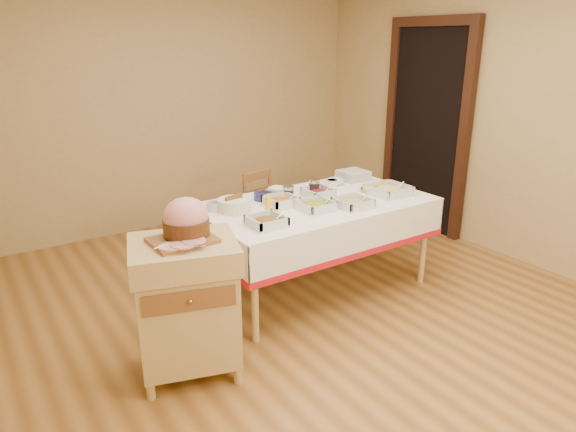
{
  "coord_description": "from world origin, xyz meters",
  "views": [
    {
      "loc": [
        -2.05,
        -2.79,
        1.97
      ],
      "look_at": [
        -0.04,
        0.2,
        0.73
      ],
      "focal_mm": 32.0,
      "sensor_mm": 36.0,
      "label": 1
    }
  ],
  "objects_px": {
    "preserve_jar_right": "(314,187)",
    "brass_platter": "(377,188)",
    "dining_chair": "(267,216)",
    "bread_basket": "(234,205)",
    "plate_stack": "(353,175)",
    "mustard_bottle": "(268,204)",
    "butcher_cart": "(187,300)",
    "ham_on_board": "(186,222)",
    "dining_table": "(316,221)",
    "preserve_jar_left": "(289,194)"
  },
  "relations": [
    {
      "from": "ham_on_board",
      "to": "preserve_jar_right",
      "type": "height_order",
      "value": "ham_on_board"
    },
    {
      "from": "dining_chair",
      "to": "plate_stack",
      "type": "height_order",
      "value": "plate_stack"
    },
    {
      "from": "mustard_bottle",
      "to": "brass_platter",
      "type": "relative_size",
      "value": 0.49
    },
    {
      "from": "mustard_bottle",
      "to": "bread_basket",
      "type": "bearing_deg",
      "value": 133.36
    },
    {
      "from": "dining_table",
      "to": "preserve_jar_right",
      "type": "height_order",
      "value": "preserve_jar_right"
    },
    {
      "from": "preserve_jar_right",
      "to": "brass_platter",
      "type": "relative_size",
      "value": 0.38
    },
    {
      "from": "preserve_jar_left",
      "to": "preserve_jar_right",
      "type": "bearing_deg",
      "value": 3.99
    },
    {
      "from": "mustard_bottle",
      "to": "bread_basket",
      "type": "distance_m",
      "value": 0.26
    },
    {
      "from": "dining_chair",
      "to": "bread_basket",
      "type": "height_order",
      "value": "bread_basket"
    },
    {
      "from": "bread_basket",
      "to": "brass_platter",
      "type": "bearing_deg",
      "value": -8.67
    },
    {
      "from": "dining_table",
      "to": "preserve_jar_left",
      "type": "relative_size",
      "value": 16.39
    },
    {
      "from": "butcher_cart",
      "to": "plate_stack",
      "type": "distance_m",
      "value": 2.18
    },
    {
      "from": "dining_table",
      "to": "ham_on_board",
      "type": "bearing_deg",
      "value": -160.77
    },
    {
      "from": "dining_table",
      "to": "butcher_cart",
      "type": "relative_size",
      "value": 2.09
    },
    {
      "from": "preserve_jar_left",
      "to": "preserve_jar_right",
      "type": "distance_m",
      "value": 0.27
    },
    {
      "from": "ham_on_board",
      "to": "preserve_jar_right",
      "type": "relative_size",
      "value": 3.07
    },
    {
      "from": "mustard_bottle",
      "to": "bread_basket",
      "type": "xyz_separation_m",
      "value": [
        -0.18,
        0.19,
        -0.02
      ]
    },
    {
      "from": "mustard_bottle",
      "to": "plate_stack",
      "type": "height_order",
      "value": "mustard_bottle"
    },
    {
      "from": "bread_basket",
      "to": "ham_on_board",
      "type": "bearing_deg",
      "value": -136.46
    },
    {
      "from": "dining_table",
      "to": "mustard_bottle",
      "type": "height_order",
      "value": "mustard_bottle"
    },
    {
      "from": "dining_table",
      "to": "dining_chair",
      "type": "bearing_deg",
      "value": 90.45
    },
    {
      "from": "dining_chair",
      "to": "brass_platter",
      "type": "xyz_separation_m",
      "value": [
        0.63,
        -0.78,
        0.35
      ]
    },
    {
      "from": "dining_table",
      "to": "preserve_jar_right",
      "type": "distance_m",
      "value": 0.31
    },
    {
      "from": "dining_chair",
      "to": "preserve_jar_right",
      "type": "bearing_deg",
      "value": -77.74
    },
    {
      "from": "preserve_jar_right",
      "to": "plate_stack",
      "type": "bearing_deg",
      "value": 15.73
    },
    {
      "from": "mustard_bottle",
      "to": "plate_stack",
      "type": "relative_size",
      "value": 0.66
    },
    {
      "from": "ham_on_board",
      "to": "mustard_bottle",
      "type": "xyz_separation_m",
      "value": [
        0.82,
        0.41,
        -0.15
      ]
    },
    {
      "from": "ham_on_board",
      "to": "preserve_jar_left",
      "type": "distance_m",
      "value": 1.3
    },
    {
      "from": "mustard_bottle",
      "to": "butcher_cart",
      "type": "bearing_deg",
      "value": -152.59
    },
    {
      "from": "butcher_cart",
      "to": "dining_chair",
      "type": "bearing_deg",
      "value": 42.82
    },
    {
      "from": "preserve_jar_left",
      "to": "brass_platter",
      "type": "height_order",
      "value": "preserve_jar_left"
    },
    {
      "from": "plate_stack",
      "to": "bread_basket",
      "type": "bearing_deg",
      "value": -172.0
    },
    {
      "from": "dining_chair",
      "to": "bread_basket",
      "type": "relative_size",
      "value": 3.29
    },
    {
      "from": "butcher_cart",
      "to": "brass_platter",
      "type": "distance_m",
      "value": 2.01
    },
    {
      "from": "butcher_cart",
      "to": "preserve_jar_right",
      "type": "relative_size",
      "value": 7.02
    },
    {
      "from": "preserve_jar_right",
      "to": "bread_basket",
      "type": "height_order",
      "value": "preserve_jar_right"
    },
    {
      "from": "preserve_jar_left",
      "to": "bread_basket",
      "type": "height_order",
      "value": "same"
    },
    {
      "from": "mustard_bottle",
      "to": "dining_chair",
      "type": "bearing_deg",
      "value": 59.23
    },
    {
      "from": "ham_on_board",
      "to": "brass_platter",
      "type": "height_order",
      "value": "ham_on_board"
    },
    {
      "from": "bread_basket",
      "to": "preserve_jar_left",
      "type": "bearing_deg",
      "value": 1.12
    },
    {
      "from": "dining_table",
      "to": "ham_on_board",
      "type": "xyz_separation_m",
      "value": [
        -1.29,
        -0.45,
        0.38
      ]
    },
    {
      "from": "butcher_cart",
      "to": "preserve_jar_left",
      "type": "xyz_separation_m",
      "value": [
        1.17,
        0.64,
        0.32
      ]
    },
    {
      "from": "dining_chair",
      "to": "bread_basket",
      "type": "xyz_separation_m",
      "value": [
        -0.64,
        -0.59,
        0.38
      ]
    },
    {
      "from": "ham_on_board",
      "to": "plate_stack",
      "type": "height_order",
      "value": "ham_on_board"
    },
    {
      "from": "preserve_jar_right",
      "to": "brass_platter",
      "type": "bearing_deg",
      "value": -23.75
    },
    {
      "from": "dining_table",
      "to": "dining_chair",
      "type": "height_order",
      "value": "dining_chair"
    },
    {
      "from": "preserve_jar_right",
      "to": "mustard_bottle",
      "type": "distance_m",
      "value": 0.62
    },
    {
      "from": "preserve_jar_right",
      "to": "bread_basket",
      "type": "xyz_separation_m",
      "value": [
        -0.77,
        -0.03,
        -0.01
      ]
    },
    {
      "from": "butcher_cart",
      "to": "preserve_jar_right",
      "type": "distance_m",
      "value": 1.62
    },
    {
      "from": "preserve_jar_right",
      "to": "bread_basket",
      "type": "relative_size",
      "value": 0.49
    }
  ]
}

